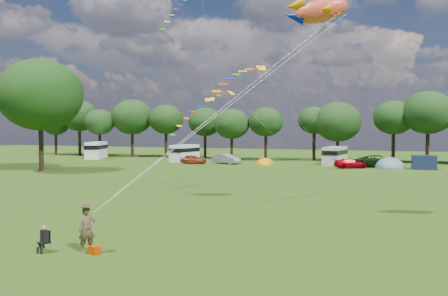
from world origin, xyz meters
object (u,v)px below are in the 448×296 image
(big_tree, at_px, (40,95))
(campervan_c, at_px, (335,155))
(car_a, at_px, (193,159))
(tent_greyblue, at_px, (390,168))
(car_b, at_px, (226,159))
(car_c, at_px, (350,164))
(camp_chair, at_px, (45,236))
(fish_kite, at_px, (316,11))
(campervan_b, at_px, (185,153))
(kite_flyer, at_px, (87,229))
(campervan_a, at_px, (96,150))
(tent_orange, at_px, (265,165))
(car_d, at_px, (379,161))

(big_tree, xyz_separation_m, campervan_c, (32.15, 20.14, -7.68))
(car_a, height_order, tent_greyblue, tent_greyblue)
(car_b, bearing_deg, car_c, -75.25)
(camp_chair, bearing_deg, campervan_c, 103.05)
(car_a, bearing_deg, fish_kite, -142.21)
(campervan_b, bearing_deg, tent_greyblue, -84.11)
(kite_flyer, bearing_deg, fish_kite, 10.40)
(car_c, distance_m, campervan_a, 41.15)
(kite_flyer, height_order, camp_chair, kite_flyer)
(tent_greyblue, distance_m, camp_chair, 50.19)
(campervan_c, xyz_separation_m, tent_orange, (-8.89, -3.77, -1.31))
(tent_orange, bearing_deg, campervan_b, 166.62)
(tent_orange, relative_size, tent_greyblue, 0.67)
(car_b, xyz_separation_m, tent_orange, (5.74, -0.72, -0.69))
(car_b, relative_size, campervan_c, 0.76)
(car_a, xyz_separation_m, campervan_b, (-3.03, 3.82, 0.70))
(campervan_b, distance_m, campervan_c, 22.07)
(car_a, relative_size, tent_orange, 1.39)
(tent_greyblue, bearing_deg, big_tree, -156.94)
(car_b, height_order, camp_chair, car_b)
(campervan_b, relative_size, tent_orange, 1.96)
(car_c, bearing_deg, tent_orange, 60.85)
(big_tree, height_order, car_a, big_tree)
(campervan_c, xyz_separation_m, fish_kite, (3.27, -39.14, 10.86))
(car_d, bearing_deg, campervan_c, 70.15)
(campervan_c, bearing_deg, car_c, -142.15)
(car_d, bearing_deg, kite_flyer, 169.80)
(fish_kite, bearing_deg, big_tree, 137.68)
(car_c, height_order, campervan_c, campervan_c)
(car_b, distance_m, car_c, 17.15)
(campervan_c, relative_size, camp_chair, 4.71)
(campervan_c, relative_size, kite_flyer, 2.74)
(tent_orange, bearing_deg, campervan_c, 22.99)
(car_a, height_order, campervan_b, campervan_b)
(campervan_c, distance_m, kite_flyer, 51.43)
(car_c, bearing_deg, car_b, 59.94)
(campervan_a, xyz_separation_m, camp_chair, (32.13, -52.51, -0.77))
(big_tree, distance_m, kite_flyer, 42.39)
(car_a, height_order, kite_flyer, kite_flyer)
(tent_greyblue, bearing_deg, fish_kite, -96.23)
(big_tree, bearing_deg, car_a, 50.08)
(campervan_b, bearing_deg, campervan_a, 96.48)
(kite_flyer, bearing_deg, tent_orange, 48.36)
(campervan_c, distance_m, camp_chair, 52.15)
(car_b, bearing_deg, kite_flyer, -147.98)
(camp_chair, bearing_deg, tent_orange, 113.08)
(campervan_b, bearing_deg, car_a, -130.32)
(car_c, height_order, fish_kite, fish_kite)
(car_d, distance_m, tent_orange, 14.83)
(kite_flyer, bearing_deg, camp_chair, 150.51)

